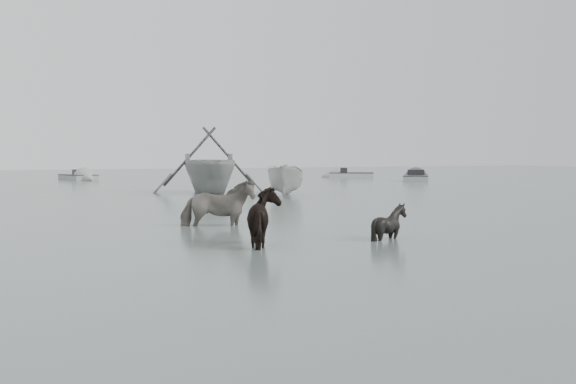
# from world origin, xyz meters

# --- Properties ---
(ground) EXTENTS (140.00, 140.00, 0.00)m
(ground) POSITION_xyz_m (0.00, 0.00, 0.00)
(ground) COLOR #55655E
(ground) RESTS_ON ground
(pony_pinto) EXTENTS (2.08, 1.40, 1.61)m
(pony_pinto) POSITION_xyz_m (-1.03, 3.18, 0.81)
(pony_pinto) COLOR black
(pony_pinto) RESTS_ON ground
(pony_dark) EXTENTS (1.25, 1.44, 1.39)m
(pony_dark) POSITION_xyz_m (-1.31, -0.87, 0.70)
(pony_dark) COLOR black
(pony_dark) RESTS_ON ground
(pony_black) EXTENTS (1.24, 1.17, 1.11)m
(pony_black) POSITION_xyz_m (1.52, -0.98, 0.55)
(pony_black) COLOR black
(pony_black) RESTS_ON ground
(rowboat_trail) EXTENTS (6.59, 7.22, 3.24)m
(rowboat_trail) POSITION_xyz_m (3.63, 18.02, 1.62)
(rowboat_trail) COLOR #A1A4A1
(rowboat_trail) RESTS_ON ground
(boat_small) EXTENTS (3.23, 4.18, 1.53)m
(boat_small) POSITION_xyz_m (5.80, 14.00, 0.76)
(boat_small) COLOR #AAA9A5
(boat_small) RESTS_ON ground
(skiff_port) EXTENTS (4.39, 5.31, 0.75)m
(skiff_port) POSITION_xyz_m (20.80, 26.13, 0.38)
(skiff_port) COLOR #9C9E9C
(skiff_port) RESTS_ON ground
(skiff_mid) EXTENTS (2.66, 4.87, 0.75)m
(skiff_mid) POSITION_xyz_m (0.38, 37.24, 0.38)
(skiff_mid) COLOR gray
(skiff_mid) RESTS_ON ground
(skiff_star) EXTENTS (4.88, 3.47, 0.75)m
(skiff_star) POSITION_xyz_m (20.27, 34.06, 0.38)
(skiff_star) COLOR beige
(skiff_star) RESTS_ON ground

